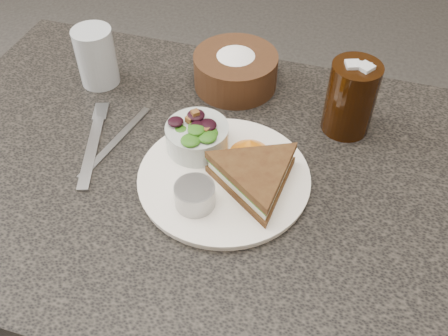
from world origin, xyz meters
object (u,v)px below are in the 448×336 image
at_px(dining_table, 199,280).
at_px(sandwich, 256,176).
at_px(dinner_plate, 224,178).
at_px(dressing_ramekin, 195,196).
at_px(cola_glass, 351,95).
at_px(bread_basket, 236,65).
at_px(water_glass, 96,57).
at_px(salad_bowl, 197,133).

distance_m(dining_table, sandwich, 0.43).
relative_size(dinner_plate, sandwich, 1.60).
distance_m(dinner_plate, sandwich, 0.06).
relative_size(dressing_ramekin, cola_glass, 0.43).
xyz_separation_m(bread_basket, water_glass, (-0.26, -0.07, 0.01)).
relative_size(bread_basket, water_glass, 1.42).
height_order(salad_bowl, dressing_ramekin, salad_bowl).
xyz_separation_m(dining_table, salad_bowl, (0.00, 0.03, 0.42)).
relative_size(dinner_plate, salad_bowl, 2.60).
relative_size(dining_table, dressing_ramekin, 15.85).
relative_size(dining_table, bread_basket, 6.09).
bearing_deg(bread_basket, cola_glass, -16.06).
xyz_separation_m(dining_table, bread_basket, (0.01, 0.24, 0.42)).
distance_m(bread_basket, water_glass, 0.27).
height_order(dinner_plate, water_glass, water_glass).
distance_m(dinner_plate, salad_bowl, 0.09).
bearing_deg(dining_table, dressing_ramekin, -66.20).
bearing_deg(bread_basket, water_glass, -165.64).
bearing_deg(cola_glass, dressing_ramekin, -127.25).
bearing_deg(water_glass, sandwich, -27.90).
bearing_deg(dinner_plate, dining_table, 164.13).
relative_size(salad_bowl, bread_basket, 0.65).
xyz_separation_m(dining_table, sandwich, (0.12, -0.03, 0.41)).
distance_m(salad_bowl, cola_glass, 0.28).
bearing_deg(water_glass, dinner_plate, -30.75).
bearing_deg(water_glass, dining_table, -33.96).
bearing_deg(dining_table, cola_glass, 36.12).
xyz_separation_m(bread_basket, cola_glass, (0.23, -0.07, 0.03)).
bearing_deg(salad_bowl, dinner_plate, -39.49).
bearing_deg(bread_basket, dining_table, -92.43).
bearing_deg(dressing_ramekin, cola_glass, 52.75).
bearing_deg(sandwich, dinner_plate, -153.06).
xyz_separation_m(sandwich, bread_basket, (-0.11, 0.26, 0.01)).
relative_size(salad_bowl, dressing_ramekin, 1.70).
height_order(salad_bowl, cola_glass, cola_glass).
bearing_deg(dinner_plate, dressing_ramekin, -110.14).
distance_m(bread_basket, cola_glass, 0.24).
xyz_separation_m(sandwich, dressing_ramekin, (-0.08, -0.06, -0.00)).
bearing_deg(water_glass, bread_basket, 14.36).
bearing_deg(sandwich, bread_basket, 147.66).
bearing_deg(dining_table, salad_bowl, 88.19).
relative_size(dining_table, cola_glass, 6.84).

